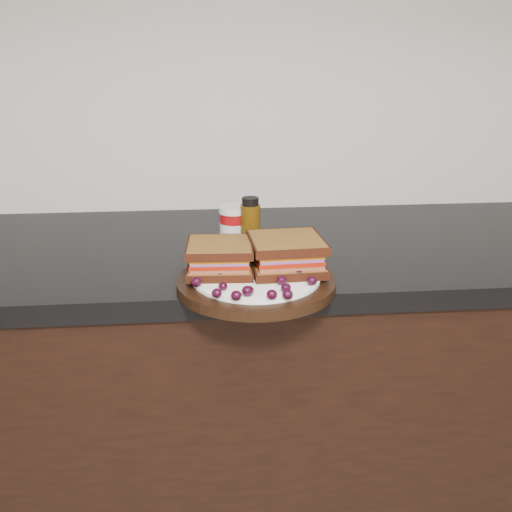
% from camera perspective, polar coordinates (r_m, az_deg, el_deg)
% --- Properties ---
extents(wall_back, '(4.00, 0.01, 2.70)m').
position_cam_1_polar(wall_back, '(1.50, -0.59, 21.74)').
color(wall_back, silver).
rests_on(wall_back, ground_plane).
extents(base_cabinets, '(3.96, 0.58, 0.86)m').
position_cam_1_polar(base_cabinets, '(1.47, 0.55, -16.31)').
color(base_cabinets, black).
rests_on(base_cabinets, ground_plane).
extents(countertop, '(3.98, 0.60, 0.04)m').
position_cam_1_polar(countertop, '(1.26, 0.61, 0.51)').
color(countertop, black).
rests_on(countertop, base_cabinets).
extents(plate, '(0.28, 0.28, 0.02)m').
position_cam_1_polar(plate, '(1.01, 0.00, -2.74)').
color(plate, black).
rests_on(plate, countertop).
extents(sandwich_left, '(0.12, 0.12, 0.05)m').
position_cam_1_polar(sandwich_left, '(1.01, -3.62, -0.16)').
color(sandwich_left, brown).
rests_on(sandwich_left, plate).
extents(sandwich_right, '(0.14, 0.14, 0.06)m').
position_cam_1_polar(sandwich_right, '(1.02, 3.05, 0.21)').
color(sandwich_right, brown).
rests_on(sandwich_right, plate).
extents(grape_0, '(0.02, 0.02, 0.02)m').
position_cam_1_polar(grape_0, '(0.96, -5.98, -2.58)').
color(grape_0, black).
rests_on(grape_0, plate).
extents(grape_1, '(0.02, 0.02, 0.01)m').
position_cam_1_polar(grape_1, '(0.94, -3.33, -3.04)').
color(grape_1, black).
rests_on(grape_1, plate).
extents(grape_2, '(0.02, 0.02, 0.02)m').
position_cam_1_polar(grape_2, '(0.91, -3.94, -3.72)').
color(grape_2, black).
rests_on(grape_2, plate).
extents(grape_3, '(0.02, 0.02, 0.02)m').
position_cam_1_polar(grape_3, '(0.90, -1.99, -3.97)').
color(grape_3, black).
rests_on(grape_3, plate).
extents(grape_4, '(0.02, 0.02, 0.02)m').
position_cam_1_polar(grape_4, '(0.92, -0.87, -3.51)').
color(grape_4, black).
rests_on(grape_4, plate).
extents(grape_5, '(0.02, 0.02, 0.01)m').
position_cam_1_polar(grape_5, '(0.92, -0.69, -3.45)').
color(grape_5, black).
rests_on(grape_5, plate).
extents(grape_6, '(0.02, 0.02, 0.02)m').
position_cam_1_polar(grape_6, '(0.90, 1.59, -3.87)').
color(grape_6, black).
rests_on(grape_6, plate).
extents(grape_7, '(0.02, 0.02, 0.02)m').
position_cam_1_polar(grape_7, '(0.90, 3.18, -3.86)').
color(grape_7, black).
rests_on(grape_7, plate).
extents(grape_8, '(0.02, 0.02, 0.02)m').
position_cam_1_polar(grape_8, '(0.93, 3.01, -3.22)').
color(grape_8, black).
rests_on(grape_8, plate).
extents(grape_9, '(0.02, 0.02, 0.02)m').
position_cam_1_polar(grape_9, '(0.96, 2.58, -2.45)').
color(grape_9, black).
rests_on(grape_9, plate).
extents(grape_10, '(0.02, 0.02, 0.02)m').
position_cam_1_polar(grape_10, '(0.96, 5.61, -2.46)').
color(grape_10, black).
rests_on(grape_10, plate).
extents(grape_11, '(0.02, 0.02, 0.02)m').
position_cam_1_polar(grape_11, '(0.98, 4.27, -1.90)').
color(grape_11, black).
rests_on(grape_11, plate).
extents(grape_12, '(0.02, 0.02, 0.02)m').
position_cam_1_polar(grape_12, '(1.00, 4.82, -1.56)').
color(grape_12, black).
rests_on(grape_12, plate).
extents(grape_13, '(0.02, 0.02, 0.02)m').
position_cam_1_polar(grape_13, '(1.03, 5.07, -0.94)').
color(grape_13, black).
rests_on(grape_13, plate).
extents(grape_14, '(0.02, 0.02, 0.02)m').
position_cam_1_polar(grape_14, '(1.03, 3.14, -0.78)').
color(grape_14, black).
rests_on(grape_14, plate).
extents(grape_15, '(0.02, 0.02, 0.02)m').
position_cam_1_polar(grape_15, '(1.03, 2.65, -0.79)').
color(grape_15, black).
rests_on(grape_15, plate).
extents(grape_16, '(0.02, 0.02, 0.02)m').
position_cam_1_polar(grape_16, '(1.04, -3.65, -0.72)').
color(grape_16, black).
rests_on(grape_16, plate).
extents(grape_17, '(0.02, 0.02, 0.02)m').
position_cam_1_polar(grape_17, '(1.02, -3.48, -1.11)').
color(grape_17, black).
rests_on(grape_17, plate).
extents(grape_18, '(0.02, 0.02, 0.02)m').
position_cam_1_polar(grape_18, '(1.01, -4.63, -1.31)').
color(grape_18, black).
rests_on(grape_18, plate).
extents(grape_19, '(0.02, 0.02, 0.02)m').
position_cam_1_polar(grape_19, '(1.01, -4.69, -1.34)').
color(grape_19, black).
rests_on(grape_19, plate).
extents(grape_20, '(0.02, 0.02, 0.02)m').
position_cam_1_polar(grape_20, '(0.98, -3.62, -2.00)').
color(grape_20, black).
rests_on(grape_20, plate).
extents(grape_21, '(0.01, 0.01, 0.01)m').
position_cam_1_polar(grape_21, '(1.02, -2.00, -1.18)').
color(grape_21, black).
rests_on(grape_21, plate).
extents(grape_22, '(0.02, 0.02, 0.02)m').
position_cam_1_polar(grape_22, '(1.01, -3.89, -1.23)').
color(grape_22, black).
rests_on(grape_22, plate).
extents(grape_23, '(0.02, 0.02, 0.02)m').
position_cam_1_polar(grape_23, '(1.01, -5.74, -1.17)').
color(grape_23, black).
rests_on(grape_23, plate).
extents(condiment_jar, '(0.08, 0.08, 0.09)m').
position_cam_1_polar(condiment_jar, '(1.21, -2.22, 2.89)').
color(condiment_jar, maroon).
rests_on(condiment_jar, countertop).
extents(oil_bottle, '(0.04, 0.04, 0.12)m').
position_cam_1_polar(oil_bottle, '(1.18, -0.57, 3.14)').
color(oil_bottle, '#4E3007').
rests_on(oil_bottle, countertop).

